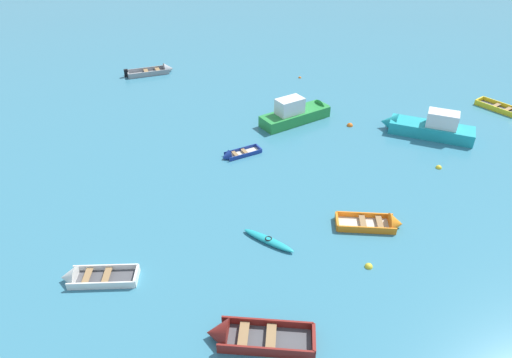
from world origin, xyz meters
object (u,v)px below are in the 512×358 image
motor_launch_turquoise_outer_left (425,126)px  mooring_buoy_central (300,78)px  mooring_buoy_midfield (350,126)px  motor_launch_green_cluster_outer (299,112)px  rowboat_deep_blue_near_right (233,155)px  mooring_buoy_near_foreground (439,168)px  rowboat_orange_outer_right (383,224)px  rowboat_maroon_foreground_center (239,336)px  rowboat_grey_far_back (159,71)px  rowboat_yellow_back_row_right (510,111)px  mooring_buoy_trailing (369,267)px  kayak_turquoise_midfield_left (268,240)px  rowboat_white_near_left (84,278)px

motor_launch_turquoise_outer_left → mooring_buoy_central: size_ratio=23.83×
mooring_buoy_midfield → motor_launch_green_cluster_outer: bearing=175.5°
rowboat_deep_blue_near_right → mooring_buoy_near_foreground: rowboat_deep_blue_near_right is taller
mooring_buoy_midfield → rowboat_orange_outer_right: bearing=-81.9°
rowboat_orange_outer_right → rowboat_maroon_foreground_center: rowboat_maroon_foreground_center is taller
rowboat_grey_far_back → rowboat_yellow_back_row_right: bearing=-7.1°
mooring_buoy_midfield → mooring_buoy_trailing: 15.25m
motor_launch_turquoise_outer_left → mooring_buoy_trailing: size_ratio=17.32×
kayak_turquoise_midfield_left → rowboat_maroon_foreground_center: 6.09m
motor_launch_green_cluster_outer → mooring_buoy_trailing: bearing=-72.7°
kayak_turquoise_midfield_left → mooring_buoy_near_foreground: 13.56m
rowboat_grey_far_back → mooring_buoy_central: size_ratio=15.64×
rowboat_deep_blue_near_right → mooring_buoy_trailing: bearing=-46.1°
mooring_buoy_central → rowboat_deep_blue_near_right: bearing=-101.7°
rowboat_maroon_foreground_center → mooring_buoy_near_foreground: 18.39m
kayak_turquoise_midfield_left → mooring_buoy_midfield: bearing=73.4°
rowboat_grey_far_back → mooring_buoy_trailing: bearing=-50.6°
rowboat_maroon_foreground_center → rowboat_deep_blue_near_right: bearing=103.2°
motor_launch_green_cluster_outer → kayak_turquoise_midfield_left: motor_launch_green_cluster_outer is taller
rowboat_orange_outer_right → mooring_buoy_midfield: 12.08m
rowboat_orange_outer_right → mooring_buoy_near_foreground: 7.90m
rowboat_orange_outer_right → mooring_buoy_trailing: 3.38m
rowboat_orange_outer_right → mooring_buoy_midfield: size_ratio=7.83×
mooring_buoy_midfield → mooring_buoy_central: 10.54m
mooring_buoy_central → mooring_buoy_near_foreground: 17.98m
motor_launch_turquoise_outer_left → rowboat_deep_blue_near_right: bearing=-157.2°
kayak_turquoise_midfield_left → rowboat_yellow_back_row_right: (17.12, 18.79, 0.05)m
mooring_buoy_near_foreground → mooring_buoy_central: bearing=125.7°
kayak_turquoise_midfield_left → rowboat_grey_far_back: rowboat_grey_far_back is taller
rowboat_yellow_back_row_right → mooring_buoy_central: 18.25m
mooring_buoy_trailing → rowboat_deep_blue_near_right: bearing=133.9°
rowboat_deep_blue_near_right → motor_launch_turquoise_outer_left: size_ratio=0.41×
rowboat_maroon_foreground_center → rowboat_grey_far_back: bearing=115.9°
rowboat_white_near_left → rowboat_grey_far_back: bearing=102.8°
kayak_turquoise_midfield_left → mooring_buoy_central: kayak_turquoise_midfield_left is taller
rowboat_white_near_left → mooring_buoy_trailing: bearing=13.5°
rowboat_yellow_back_row_right → motor_launch_turquoise_outer_left: bearing=-146.1°
motor_launch_green_cluster_outer → mooring_buoy_trailing: 16.29m
motor_launch_green_cluster_outer → mooring_buoy_trailing: motor_launch_green_cluster_outer is taller
rowboat_grey_far_back → mooring_buoy_midfield: rowboat_grey_far_back is taller
motor_launch_turquoise_outer_left → mooring_buoy_midfield: 5.51m
motor_launch_green_cluster_outer → rowboat_deep_blue_near_right: bearing=-121.5°
rowboat_orange_outer_right → mooring_buoy_central: size_ratio=12.91×
rowboat_yellow_back_row_right → mooring_buoy_trailing: 23.09m
rowboat_orange_outer_right → rowboat_grey_far_back: rowboat_grey_far_back is taller
motor_launch_green_cluster_outer → rowboat_white_near_left: 20.57m
motor_launch_green_cluster_outer → mooring_buoy_near_foreground: motor_launch_green_cluster_outer is taller
rowboat_deep_blue_near_right → mooring_buoy_central: 15.85m
mooring_buoy_trailing → motor_launch_turquoise_outer_left: bearing=72.7°
rowboat_orange_outer_right → rowboat_maroon_foreground_center: 10.51m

